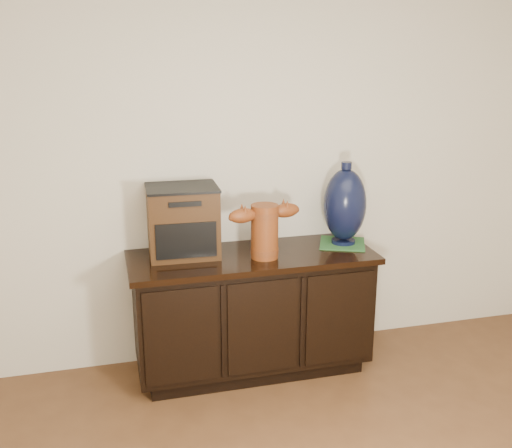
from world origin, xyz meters
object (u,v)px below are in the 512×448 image
object	(u,v)px
tv_radio	(183,221)
spray_can	(268,229)
terracotta_vessel	(265,228)
lamp_base	(345,205)
sideboard	(252,311)

from	to	relation	value
tv_radio	spray_can	xyz separation A→B (m)	(0.55, 0.12, -0.13)
terracotta_vessel	lamp_base	distance (m)	0.56
lamp_base	tv_radio	bearing A→B (deg)	176.80
sideboard	tv_radio	xyz separation A→B (m)	(-0.39, 0.10, 0.57)
lamp_base	sideboard	bearing A→B (deg)	-175.73
sideboard	terracotta_vessel	bearing A→B (deg)	-51.01
terracotta_vessel	lamp_base	bearing A→B (deg)	2.08
sideboard	spray_can	size ratio (longest dim) A/B	8.94
tv_radio	lamp_base	size ratio (longest dim) A/B	0.83
terracotta_vessel	lamp_base	xyz separation A→B (m)	(0.54, 0.12, 0.07)
terracotta_vessel	spray_can	bearing A→B (deg)	60.19
tv_radio	terracotta_vessel	bearing A→B (deg)	-18.85
spray_can	tv_radio	bearing A→B (deg)	-168.09
terracotta_vessel	spray_can	world-z (taller)	terracotta_vessel
spray_can	lamp_base	bearing A→B (deg)	-21.36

